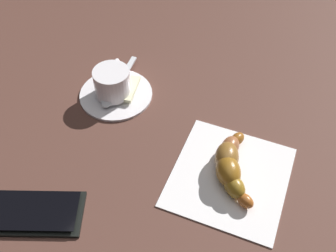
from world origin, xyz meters
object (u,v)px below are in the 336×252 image
(sugar_packet, at_px, (131,89))
(cell_phone, at_px, (24,212))
(napkin, at_px, (230,176))
(teaspoon, at_px, (115,89))
(espresso_cup, at_px, (112,82))
(croissant, at_px, (230,165))
(saucer, at_px, (116,93))

(sugar_packet, bearing_deg, cell_phone, 163.51)
(napkin, xyz_separation_m, cell_phone, (0.20, 0.20, 0.00))
(cell_phone, bearing_deg, teaspoon, -80.10)
(espresso_cup, distance_m, teaspoon, 0.02)
(espresso_cup, relative_size, croissant, 0.68)
(teaspoon, relative_size, cell_phone, 0.80)
(napkin, height_order, cell_phone, cell_phone)
(saucer, distance_m, teaspoon, 0.01)
(teaspoon, xyz_separation_m, sugar_packet, (-0.02, -0.02, 0.00))
(napkin, bearing_deg, saucer, -9.18)
(teaspoon, distance_m, cell_phone, 0.25)
(napkin, height_order, croissant, croissant)
(cell_phone, bearing_deg, saucer, -80.53)
(croissant, distance_m, cell_phone, 0.28)
(espresso_cup, height_order, sugar_packet, espresso_cup)
(sugar_packet, height_order, croissant, croissant)
(teaspoon, distance_m, sugar_packet, 0.03)
(sugar_packet, height_order, napkin, sugar_packet)
(sugar_packet, distance_m, croissant, 0.22)
(saucer, relative_size, sugar_packet, 2.04)
(espresso_cup, distance_m, napkin, 0.24)
(sugar_packet, height_order, cell_phone, sugar_packet)
(espresso_cup, height_order, teaspoon, espresso_cup)
(espresso_cup, xyz_separation_m, teaspoon, (0.00, -0.00, -0.02))
(espresso_cup, bearing_deg, sugar_packet, -137.19)
(napkin, bearing_deg, espresso_cup, -8.42)
(teaspoon, height_order, sugar_packet, teaspoon)
(saucer, height_order, napkin, saucer)
(teaspoon, distance_m, croissant, 0.24)
(espresso_cup, height_order, cell_phone, espresso_cup)
(saucer, height_order, teaspoon, teaspoon)
(cell_phone, bearing_deg, sugar_packet, -85.34)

